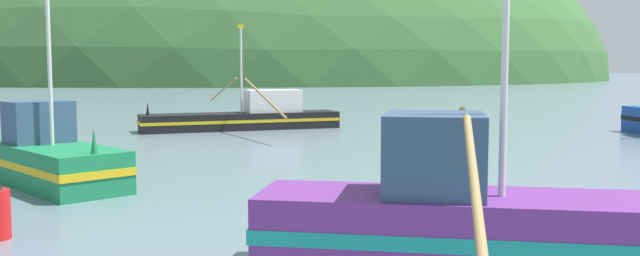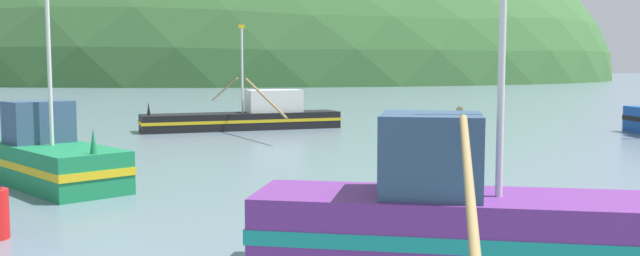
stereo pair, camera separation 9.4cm
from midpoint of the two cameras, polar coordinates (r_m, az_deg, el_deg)
The scene contains 5 objects.
hill_far_right at distance 189.75m, azimuth -6.77°, elevation 4.11°, with size 197.01×157.60×94.65m, color #386633.
hill_far_left at distance 155.02m, azimuth -0.95°, elevation 3.90°, with size 90.86×72.69×80.80m, color #516B38.
fishing_boat_black at distance 39.21m, azimuth -5.93°, elevation 0.92°, with size 11.48×16.46×5.91m.
fishing_boat_green at distance 22.47m, azimuth -21.38°, elevation -2.36°, with size 5.70×6.32×7.07m.
fishing_boat_purple at distance 12.13m, azimuth 11.40°, elevation -7.73°, with size 7.39×9.93×5.63m.
Camera 2 is at (-0.00, -2.01, 3.64)m, focal length 38.52 mm.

